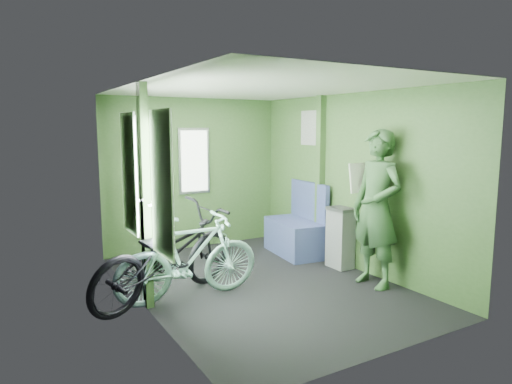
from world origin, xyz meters
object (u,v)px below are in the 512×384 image
(bicycle_mint, at_px, (190,301))
(passenger, at_px, (377,209))
(bicycle_black, at_px, (169,300))
(waste_box, at_px, (340,238))
(bench_seat, at_px, (297,233))

(bicycle_mint, xyz_separation_m, passenger, (2.08, -0.63, 0.92))
(bicycle_black, height_order, waste_box, waste_box)
(passenger, bearing_deg, bench_seat, 177.99)
(bicycle_black, relative_size, bench_seat, 1.84)
(bicycle_black, distance_m, bench_seat, 2.43)
(bicycle_mint, distance_m, bench_seat, 2.31)
(waste_box, height_order, bench_seat, bench_seat)
(waste_box, relative_size, bench_seat, 0.76)
(bicycle_mint, bearing_deg, waste_box, -86.12)
(bicycle_black, relative_size, passenger, 1.06)
(bicycle_mint, height_order, bench_seat, bench_seat)
(bicycle_black, distance_m, bicycle_mint, 0.23)
(bicycle_black, xyz_separation_m, waste_box, (2.38, -0.02, 0.41))
(passenger, xyz_separation_m, waste_box, (0.11, 0.74, -0.52))
(bicycle_black, xyz_separation_m, bench_seat, (2.27, 0.82, 0.31))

